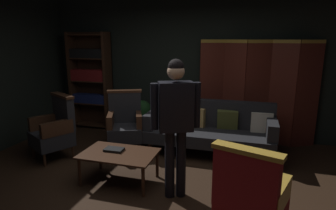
{
  "coord_description": "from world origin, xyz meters",
  "views": [
    {
      "loc": [
        1.18,
        -3.19,
        1.93
      ],
      "look_at": [
        0.0,
        0.8,
        0.95
      ],
      "focal_mm": 30.61,
      "sensor_mm": 36.0,
      "label": 1
    }
  ],
  "objects_px": {
    "bookshelf": "(91,79)",
    "coffee_table": "(119,156)",
    "armchair_wing_right": "(125,123)",
    "folding_screen": "(257,91)",
    "potted_plant": "(142,116)",
    "armchair_wing_left": "(55,129)",
    "armchair_gilt_accent": "(250,199)",
    "book_black_cloth": "(114,150)",
    "velvet_couch": "(210,127)",
    "standing_figure": "(176,117)"
  },
  "relations": [
    {
      "from": "bookshelf",
      "to": "armchair_wing_right",
      "type": "bearing_deg",
      "value": -39.25
    },
    {
      "from": "potted_plant",
      "to": "standing_figure",
      "type": "bearing_deg",
      "value": -58.27
    },
    {
      "from": "standing_figure",
      "to": "potted_plant",
      "type": "height_order",
      "value": "standing_figure"
    },
    {
      "from": "armchair_wing_right",
      "to": "book_black_cloth",
      "type": "relative_size",
      "value": 4.06
    },
    {
      "from": "bookshelf",
      "to": "coffee_table",
      "type": "bearing_deg",
      "value": -51.68
    },
    {
      "from": "coffee_table",
      "to": "potted_plant",
      "type": "height_order",
      "value": "potted_plant"
    },
    {
      "from": "armchair_wing_left",
      "to": "potted_plant",
      "type": "relative_size",
      "value": 1.42
    },
    {
      "from": "velvet_couch",
      "to": "folding_screen",
      "type": "bearing_deg",
      "value": 45.94
    },
    {
      "from": "bookshelf",
      "to": "potted_plant",
      "type": "xyz_separation_m",
      "value": [
        1.27,
        -0.28,
        -0.66
      ]
    },
    {
      "from": "armchair_gilt_accent",
      "to": "book_black_cloth",
      "type": "xyz_separation_m",
      "value": [
        -1.81,
        0.85,
        -0.05
      ]
    },
    {
      "from": "armchair_wing_left",
      "to": "armchair_wing_right",
      "type": "xyz_separation_m",
      "value": [
        0.95,
        0.63,
        0.0
      ]
    },
    {
      "from": "bookshelf",
      "to": "potted_plant",
      "type": "relative_size",
      "value": 2.8
    },
    {
      "from": "armchair_gilt_accent",
      "to": "potted_plant",
      "type": "bearing_deg",
      "value": 128.58
    },
    {
      "from": "bookshelf",
      "to": "potted_plant",
      "type": "bearing_deg",
      "value": -12.22
    },
    {
      "from": "potted_plant",
      "to": "book_black_cloth",
      "type": "relative_size",
      "value": 2.85
    },
    {
      "from": "armchair_wing_right",
      "to": "potted_plant",
      "type": "xyz_separation_m",
      "value": [
        0.01,
        0.76,
        -0.07
      ]
    },
    {
      "from": "armchair_gilt_accent",
      "to": "potted_plant",
      "type": "distance_m",
      "value": 3.39
    },
    {
      "from": "coffee_table",
      "to": "armchair_gilt_accent",
      "type": "xyz_separation_m",
      "value": [
        1.71,
        -0.8,
        0.12
      ]
    },
    {
      "from": "folding_screen",
      "to": "armchair_gilt_accent",
      "type": "xyz_separation_m",
      "value": [
        -0.05,
        -2.95,
        -0.5
      ]
    },
    {
      "from": "armchair_gilt_accent",
      "to": "potted_plant",
      "type": "xyz_separation_m",
      "value": [
        -2.11,
        2.65,
        -0.07
      ]
    },
    {
      "from": "velvet_couch",
      "to": "standing_figure",
      "type": "distance_m",
      "value": 1.64
    },
    {
      "from": "armchair_wing_right",
      "to": "standing_figure",
      "type": "distance_m",
      "value": 1.82
    },
    {
      "from": "folding_screen",
      "to": "armchair_wing_left",
      "type": "bearing_deg",
      "value": -151.58
    },
    {
      "from": "velvet_couch",
      "to": "armchair_wing_right",
      "type": "xyz_separation_m",
      "value": [
        -1.43,
        -0.3,
        0.03
      ]
    },
    {
      "from": "bookshelf",
      "to": "coffee_table",
      "type": "distance_m",
      "value": 2.79
    },
    {
      "from": "book_black_cloth",
      "to": "armchair_wing_right",
      "type": "bearing_deg",
      "value": 106.74
    },
    {
      "from": "armchair_wing_right",
      "to": "book_black_cloth",
      "type": "bearing_deg",
      "value": -73.26
    },
    {
      "from": "potted_plant",
      "to": "armchair_gilt_accent",
      "type": "bearing_deg",
      "value": -51.42
    },
    {
      "from": "folding_screen",
      "to": "armchair_wing_left",
      "type": "relative_size",
      "value": 2.04
    },
    {
      "from": "armchair_gilt_accent",
      "to": "armchair_wing_right",
      "type": "relative_size",
      "value": 1.0
    },
    {
      "from": "coffee_table",
      "to": "velvet_couch",
      "type": "bearing_deg",
      "value": 53.46
    },
    {
      "from": "folding_screen",
      "to": "bookshelf",
      "type": "bearing_deg",
      "value": -179.61
    },
    {
      "from": "armchair_wing_right",
      "to": "standing_figure",
      "type": "relative_size",
      "value": 0.61
    },
    {
      "from": "folding_screen",
      "to": "coffee_table",
      "type": "xyz_separation_m",
      "value": [
        -1.76,
        -2.14,
        -0.61
      ]
    },
    {
      "from": "velvet_couch",
      "to": "potted_plant",
      "type": "bearing_deg",
      "value": 162.05
    },
    {
      "from": "bookshelf",
      "to": "book_black_cloth",
      "type": "distance_m",
      "value": 2.68
    },
    {
      "from": "standing_figure",
      "to": "book_black_cloth",
      "type": "distance_m",
      "value": 1.11
    },
    {
      "from": "folding_screen",
      "to": "armchair_wing_right",
      "type": "distance_m",
      "value": 2.46
    },
    {
      "from": "velvet_couch",
      "to": "armchair_wing_right",
      "type": "height_order",
      "value": "armchair_wing_right"
    },
    {
      "from": "bookshelf",
      "to": "potted_plant",
      "type": "height_order",
      "value": "bookshelf"
    },
    {
      "from": "velvet_couch",
      "to": "coffee_table",
      "type": "xyz_separation_m",
      "value": [
        -1.02,
        -1.38,
        -0.08
      ]
    },
    {
      "from": "velvet_couch",
      "to": "book_black_cloth",
      "type": "xyz_separation_m",
      "value": [
        -1.12,
        -1.33,
        -0.02
      ]
    },
    {
      "from": "folding_screen",
      "to": "potted_plant",
      "type": "relative_size",
      "value": 2.9
    },
    {
      "from": "velvet_couch",
      "to": "book_black_cloth",
      "type": "relative_size",
      "value": 8.27
    },
    {
      "from": "velvet_couch",
      "to": "standing_figure",
      "type": "relative_size",
      "value": 1.25
    },
    {
      "from": "bookshelf",
      "to": "armchair_wing_left",
      "type": "xyz_separation_m",
      "value": [
        0.32,
        -1.66,
        -0.58
      ]
    },
    {
      "from": "folding_screen",
      "to": "book_black_cloth",
      "type": "height_order",
      "value": "folding_screen"
    },
    {
      "from": "bookshelf",
      "to": "armchair_gilt_accent",
      "type": "relative_size",
      "value": 1.97
    },
    {
      "from": "folding_screen",
      "to": "velvet_couch",
      "type": "xyz_separation_m",
      "value": [
        -0.74,
        -0.76,
        -0.53
      ]
    },
    {
      "from": "velvet_couch",
      "to": "armchair_gilt_accent",
      "type": "distance_m",
      "value": 2.29
    }
  ]
}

